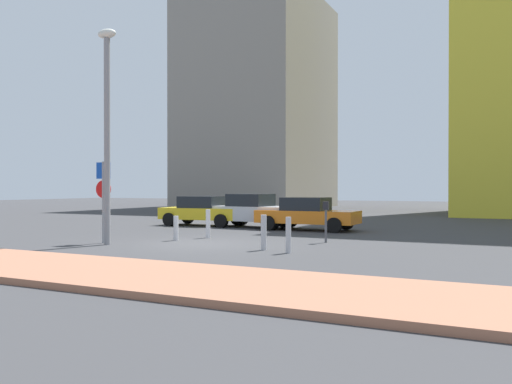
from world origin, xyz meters
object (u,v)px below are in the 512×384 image
(parked_car_silver, at_px, (255,210))
(traffic_bollard_far, at_px, (208,224))
(parking_meter, at_px, (326,216))
(parking_sign_post, at_px, (103,192))
(traffic_bollard_mid, at_px, (264,232))
(street_lamp, at_px, (107,118))
(traffic_bollard_near, at_px, (288,235))
(parked_car_yellow, at_px, (203,211))
(parked_car_orange, at_px, (307,214))
(traffic_bollard_edge, at_px, (176,228))

(parked_car_silver, height_order, traffic_bollard_far, parked_car_silver)
(parked_car_silver, xyz_separation_m, parking_meter, (5.20, -5.09, 0.11))
(parking_sign_post, height_order, traffic_bollard_mid, parking_sign_post)
(street_lamp, height_order, traffic_bollard_near, street_lamp)
(parking_meter, xyz_separation_m, traffic_bollard_mid, (-0.98, -2.87, -0.38))
(parked_car_yellow, xyz_separation_m, street_lamp, (1.80, -8.81, 3.40))
(parked_car_yellow, bearing_deg, parking_meter, -32.11)
(parked_car_silver, xyz_separation_m, traffic_bollard_far, (0.72, -5.41, -0.27))
(parking_sign_post, height_order, street_lamp, street_lamp)
(parked_car_silver, xyz_separation_m, street_lamp, (-1.02, -8.87, 3.35))
(parking_meter, distance_m, traffic_bollard_far, 4.51)
(parked_car_silver, bearing_deg, parked_car_orange, -9.32)
(parked_car_silver, xyz_separation_m, traffic_bollard_near, (5.16, -8.31, -0.28))
(parked_car_silver, height_order, parking_sign_post, parking_sign_post)
(parking_sign_post, relative_size, traffic_bollard_near, 2.66)
(parked_car_silver, height_order, traffic_bollard_near, parked_car_silver)
(traffic_bollard_far, distance_m, traffic_bollard_edge, 1.43)
(parked_car_silver, xyz_separation_m, traffic_bollard_mid, (4.22, -7.97, -0.27))
(parked_car_yellow, height_order, street_lamp, street_lamp)
(parked_car_orange, bearing_deg, traffic_bollard_mid, -79.17)
(parked_car_yellow, relative_size, traffic_bollard_near, 4.11)
(parked_car_orange, height_order, traffic_bollard_edge, parked_car_orange)
(parked_car_yellow, bearing_deg, street_lamp, -78.44)
(parking_sign_post, distance_m, traffic_bollard_far, 4.01)
(parking_sign_post, relative_size, traffic_bollard_mid, 2.60)
(parking_meter, bearing_deg, street_lamp, -148.75)
(parked_car_orange, distance_m, street_lamp, 9.84)
(street_lamp, bearing_deg, parked_car_silver, 83.46)
(parking_sign_post, distance_m, traffic_bollard_near, 6.75)
(parked_car_yellow, distance_m, street_lamp, 9.61)
(parking_sign_post, relative_size, parking_meter, 1.96)
(street_lamp, bearing_deg, traffic_bollard_edge, 60.02)
(parked_car_silver, height_order, street_lamp, street_lamp)
(parked_car_yellow, height_order, parked_car_silver, parked_car_silver)
(parking_meter, height_order, street_lamp, street_lamp)
(parked_car_silver, bearing_deg, traffic_bollard_far, -82.38)
(traffic_bollard_mid, bearing_deg, parked_car_orange, 100.83)
(parking_meter, xyz_separation_m, traffic_bollard_near, (-0.04, -3.22, -0.39))
(parking_sign_post, xyz_separation_m, street_lamp, (0.46, -0.33, 2.42))
(traffic_bollard_edge, bearing_deg, traffic_bollard_far, 69.01)
(parked_car_yellow, relative_size, street_lamp, 0.60)
(traffic_bollard_far, bearing_deg, parked_car_silver, 97.62)
(parked_car_silver, distance_m, street_lamp, 9.53)
(parking_sign_post, bearing_deg, parked_car_orange, 62.23)
(street_lamp, bearing_deg, parking_meter, 31.25)
(street_lamp, distance_m, traffic_bollard_near, 7.19)
(traffic_bollard_near, relative_size, traffic_bollard_far, 0.98)
(parked_car_yellow, distance_m, parking_meter, 9.47)
(parking_meter, bearing_deg, parked_car_orange, 117.54)
(parked_car_silver, bearing_deg, parking_meter, -44.40)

